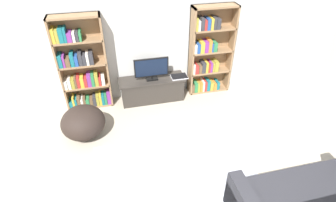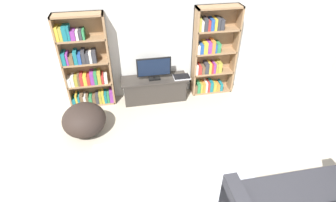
% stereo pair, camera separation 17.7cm
% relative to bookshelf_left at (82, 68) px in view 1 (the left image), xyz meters
% --- Properties ---
extents(wall_back, '(8.80, 0.06, 2.60)m').
position_rel_bookshelf_left_xyz_m(wall_back, '(1.46, 0.18, 0.43)').
color(wall_back, silver).
rests_on(wall_back, ground_plane).
extents(bookshelf_left, '(0.92, 0.30, 1.91)m').
position_rel_bookshelf_left_xyz_m(bookshelf_left, '(0.00, 0.00, 0.00)').
color(bookshelf_left, '#93704C').
rests_on(bookshelf_left, ground_plane).
extents(bookshelf_right, '(0.92, 0.30, 1.91)m').
position_rel_bookshelf_left_xyz_m(bookshelf_right, '(2.60, 0.00, 0.03)').
color(bookshelf_right, '#93704C').
rests_on(bookshelf_right, ground_plane).
extents(tv_stand, '(1.39, 0.46, 0.52)m').
position_rel_bookshelf_left_xyz_m(tv_stand, '(1.34, -0.11, -0.61)').
color(tv_stand, '#332D28').
rests_on(tv_stand, ground_plane).
extents(television, '(0.71, 0.16, 0.48)m').
position_rel_bookshelf_left_xyz_m(television, '(1.34, -0.13, -0.10)').
color(television, black).
rests_on(television, tv_stand).
extents(laptop, '(0.35, 0.25, 0.03)m').
position_rel_bookshelf_left_xyz_m(laptop, '(1.92, -0.18, -0.34)').
color(laptop, silver).
rests_on(laptop, tv_stand).
extents(area_rug, '(2.49, 1.99, 0.02)m').
position_rel_bookshelf_left_xyz_m(area_rug, '(1.31, -2.36, -0.86)').
color(area_rug, '#B2B7C1').
rests_on(area_rug, ground_plane).
extents(beanbag_ottoman, '(0.78, 0.78, 0.58)m').
position_rel_bookshelf_left_xyz_m(beanbag_ottoman, '(-0.07, -0.96, -0.58)').
color(beanbag_ottoman, '#2D231E').
rests_on(beanbag_ottoman, ground_plane).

